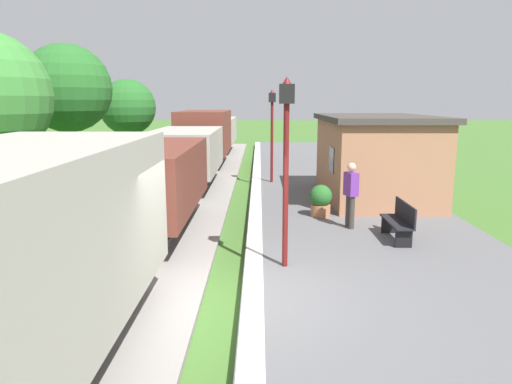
{
  "coord_description": "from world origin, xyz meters",
  "views": [
    {
      "loc": [
        0.5,
        -7.52,
        3.5
      ],
      "look_at": [
        0.43,
        3.22,
        1.41
      ],
      "focal_mm": 32.86,
      "sensor_mm": 36.0,
      "label": 1
    }
  ],
  "objects_px": {
    "tree_field_left": "(67,88)",
    "freight_train": "(185,152)",
    "potted_planter": "(321,200)",
    "lamp_post_near": "(286,138)",
    "station_hut": "(374,157)",
    "lamp_post_far": "(272,119)",
    "person_waiting": "(351,193)",
    "tree_field_distant": "(128,107)",
    "bench_near_hut": "(400,221)"
  },
  "relations": [
    {
      "from": "freight_train",
      "to": "bench_near_hut",
      "type": "bearing_deg",
      "value": -50.04
    },
    {
      "from": "bench_near_hut",
      "to": "lamp_post_far",
      "type": "height_order",
      "value": "lamp_post_far"
    },
    {
      "from": "station_hut",
      "to": "tree_field_left",
      "type": "relative_size",
      "value": 0.96
    },
    {
      "from": "freight_train",
      "to": "station_hut",
      "type": "distance_m",
      "value": 7.22
    },
    {
      "from": "lamp_post_near",
      "to": "lamp_post_far",
      "type": "height_order",
      "value": "same"
    },
    {
      "from": "bench_near_hut",
      "to": "lamp_post_far",
      "type": "xyz_separation_m",
      "value": [
        -2.81,
        8.11,
        2.08
      ]
    },
    {
      "from": "person_waiting",
      "to": "lamp_post_far",
      "type": "bearing_deg",
      "value": -95.09
    },
    {
      "from": "person_waiting",
      "to": "tree_field_left",
      "type": "distance_m",
      "value": 15.14
    },
    {
      "from": "station_hut",
      "to": "potted_planter",
      "type": "distance_m",
      "value": 3.58
    },
    {
      "from": "person_waiting",
      "to": "tree_field_left",
      "type": "xyz_separation_m",
      "value": [
        -11.09,
        9.89,
        2.87
      ]
    },
    {
      "from": "person_waiting",
      "to": "potted_planter",
      "type": "relative_size",
      "value": 1.87
    },
    {
      "from": "freight_train",
      "to": "person_waiting",
      "type": "distance_m",
      "value": 8.27
    },
    {
      "from": "station_hut",
      "to": "tree_field_left",
      "type": "height_order",
      "value": "tree_field_left"
    },
    {
      "from": "lamp_post_far",
      "to": "tree_field_left",
      "type": "distance_m",
      "value": 9.76
    },
    {
      "from": "lamp_post_far",
      "to": "tree_field_distant",
      "type": "relative_size",
      "value": 0.77
    },
    {
      "from": "freight_train",
      "to": "station_hut",
      "type": "xyz_separation_m",
      "value": [
        6.8,
        -2.42,
        0.13
      ]
    },
    {
      "from": "bench_near_hut",
      "to": "person_waiting",
      "type": "relative_size",
      "value": 0.88
    },
    {
      "from": "potted_planter",
      "to": "tree_field_left",
      "type": "xyz_separation_m",
      "value": [
        -10.49,
        8.65,
        3.33
      ]
    },
    {
      "from": "station_hut",
      "to": "bench_near_hut",
      "type": "relative_size",
      "value": 3.87
    },
    {
      "from": "person_waiting",
      "to": "lamp_post_far",
      "type": "relative_size",
      "value": 0.46
    },
    {
      "from": "bench_near_hut",
      "to": "lamp_post_near",
      "type": "bearing_deg",
      "value": -147.19
    },
    {
      "from": "bench_near_hut",
      "to": "tree_field_distant",
      "type": "height_order",
      "value": "tree_field_distant"
    },
    {
      "from": "person_waiting",
      "to": "lamp_post_far",
      "type": "distance_m",
      "value": 7.47
    },
    {
      "from": "freight_train",
      "to": "tree_field_left",
      "type": "height_order",
      "value": "tree_field_left"
    },
    {
      "from": "station_hut",
      "to": "person_waiting",
      "type": "height_order",
      "value": "station_hut"
    },
    {
      "from": "lamp_post_near",
      "to": "person_waiting",
      "type": "bearing_deg",
      "value": 57.34
    },
    {
      "from": "station_hut",
      "to": "lamp_post_near",
      "type": "relative_size",
      "value": 1.57
    },
    {
      "from": "person_waiting",
      "to": "potted_planter",
      "type": "height_order",
      "value": "person_waiting"
    },
    {
      "from": "bench_near_hut",
      "to": "lamp_post_near",
      "type": "relative_size",
      "value": 0.41
    },
    {
      "from": "station_hut",
      "to": "lamp_post_near",
      "type": "distance_m",
      "value": 7.71
    },
    {
      "from": "freight_train",
      "to": "tree_field_distant",
      "type": "relative_size",
      "value": 6.77
    },
    {
      "from": "freight_train",
      "to": "bench_near_hut",
      "type": "height_order",
      "value": "freight_train"
    },
    {
      "from": "potted_planter",
      "to": "tree_field_distant",
      "type": "distance_m",
      "value": 18.66
    },
    {
      "from": "tree_field_left",
      "to": "tree_field_distant",
      "type": "relative_size",
      "value": 1.26
    },
    {
      "from": "freight_train",
      "to": "tree_field_distant",
      "type": "xyz_separation_m",
      "value": [
        -5.07,
        10.61,
        1.59
      ]
    },
    {
      "from": "potted_planter",
      "to": "tree_field_distant",
      "type": "relative_size",
      "value": 0.19
    },
    {
      "from": "station_hut",
      "to": "lamp_post_far",
      "type": "height_order",
      "value": "lamp_post_far"
    },
    {
      "from": "freight_train",
      "to": "lamp_post_near",
      "type": "relative_size",
      "value": 8.81
    },
    {
      "from": "potted_planter",
      "to": "lamp_post_near",
      "type": "height_order",
      "value": "lamp_post_near"
    },
    {
      "from": "lamp_post_far",
      "to": "tree_field_distant",
      "type": "height_order",
      "value": "tree_field_distant"
    },
    {
      "from": "freight_train",
      "to": "bench_near_hut",
      "type": "relative_size",
      "value": 21.73
    },
    {
      "from": "station_hut",
      "to": "person_waiting",
      "type": "bearing_deg",
      "value": -111.26
    },
    {
      "from": "potted_planter",
      "to": "freight_train",
      "type": "bearing_deg",
      "value": 132.27
    },
    {
      "from": "freight_train",
      "to": "lamp_post_far",
      "type": "bearing_deg",
      "value": 11.24
    },
    {
      "from": "person_waiting",
      "to": "potted_planter",
      "type": "distance_m",
      "value": 1.45
    },
    {
      "from": "potted_planter",
      "to": "lamp_post_near",
      "type": "distance_m",
      "value": 4.78
    },
    {
      "from": "tree_field_left",
      "to": "freight_train",
      "type": "bearing_deg",
      "value": -31.13
    },
    {
      "from": "tree_field_left",
      "to": "lamp_post_near",
      "type": "bearing_deg",
      "value": -54.08
    },
    {
      "from": "freight_train",
      "to": "person_waiting",
      "type": "bearing_deg",
      "value": -50.47
    },
    {
      "from": "freight_train",
      "to": "potted_planter",
      "type": "xyz_separation_m",
      "value": [
        4.66,
        -5.13,
        -0.8
      ]
    }
  ]
}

